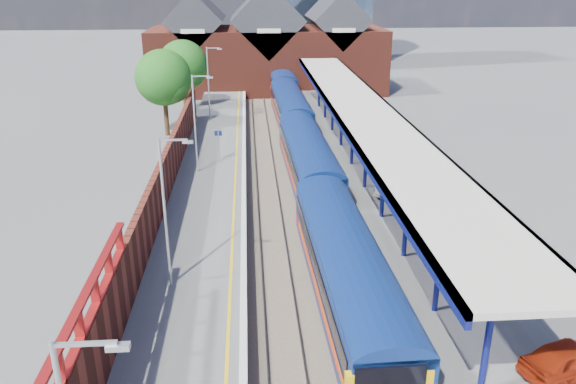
{
  "coord_description": "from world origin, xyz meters",
  "views": [
    {
      "loc": [
        -2.73,
        -17.03,
        14.35
      ],
      "look_at": [
        -0.53,
        13.27,
        2.6
      ],
      "focal_mm": 35.0,
      "sensor_mm": 36.0,
      "label": 1
    }
  ],
  "objects_px": {
    "train": "(298,128)",
    "parked_car_silver": "(408,189)",
    "lamp_post_b": "(167,204)",
    "lamp_post_d": "(210,79)",
    "parked_car_red": "(571,358)",
    "parked_car_dark": "(407,167)",
    "parked_car_blue": "(432,213)",
    "lamp_post_c": "(196,118)",
    "platform_sign": "(219,141)"
  },
  "relations": [
    {
      "from": "platform_sign",
      "to": "parked_car_silver",
      "type": "relative_size",
      "value": 0.58
    },
    {
      "from": "train",
      "to": "parked_car_silver",
      "type": "bearing_deg",
      "value": -68.05
    },
    {
      "from": "lamp_post_d",
      "to": "parked_car_blue",
      "type": "bearing_deg",
      "value": -61.53
    },
    {
      "from": "parked_car_red",
      "to": "parked_car_blue",
      "type": "xyz_separation_m",
      "value": [
        -0.77,
        13.37,
        -0.1
      ]
    },
    {
      "from": "train",
      "to": "lamp_post_c",
      "type": "height_order",
      "value": "lamp_post_c"
    },
    {
      "from": "lamp_post_c",
      "to": "platform_sign",
      "type": "relative_size",
      "value": 2.8
    },
    {
      "from": "train",
      "to": "parked_car_silver",
      "type": "xyz_separation_m",
      "value": [
        5.75,
        -14.28,
        -0.42
      ]
    },
    {
      "from": "lamp_post_b",
      "to": "platform_sign",
      "type": "bearing_deg",
      "value": 85.67
    },
    {
      "from": "platform_sign",
      "to": "parked_car_blue",
      "type": "relative_size",
      "value": 0.62
    },
    {
      "from": "lamp_post_d",
      "to": "parked_car_blue",
      "type": "height_order",
      "value": "lamp_post_d"
    },
    {
      "from": "platform_sign",
      "to": "parked_car_blue",
      "type": "distance_m",
      "value": 17.53
    },
    {
      "from": "lamp_post_b",
      "to": "lamp_post_d",
      "type": "height_order",
      "value": "same"
    },
    {
      "from": "train",
      "to": "lamp_post_b",
      "type": "bearing_deg",
      "value": -108.27
    },
    {
      "from": "platform_sign",
      "to": "parked_car_dark",
      "type": "xyz_separation_m",
      "value": [
        13.5,
        -3.78,
        -1.13
      ]
    },
    {
      "from": "lamp_post_d",
      "to": "parked_car_red",
      "type": "relative_size",
      "value": 1.81
    },
    {
      "from": "train",
      "to": "parked_car_red",
      "type": "relative_size",
      "value": 17.06
    },
    {
      "from": "train",
      "to": "lamp_post_b",
      "type": "height_order",
      "value": "lamp_post_b"
    },
    {
      "from": "lamp_post_d",
      "to": "platform_sign",
      "type": "distance_m",
      "value": 14.25
    },
    {
      "from": "train",
      "to": "parked_car_silver",
      "type": "relative_size",
      "value": 15.43
    },
    {
      "from": "lamp_post_b",
      "to": "lamp_post_d",
      "type": "distance_m",
      "value": 32.0
    },
    {
      "from": "parked_car_red",
      "to": "parked_car_silver",
      "type": "relative_size",
      "value": 0.9
    },
    {
      "from": "platform_sign",
      "to": "parked_car_dark",
      "type": "height_order",
      "value": "platform_sign"
    },
    {
      "from": "lamp_post_b",
      "to": "parked_car_blue",
      "type": "height_order",
      "value": "lamp_post_b"
    },
    {
      "from": "lamp_post_c",
      "to": "parked_car_dark",
      "type": "xyz_separation_m",
      "value": [
        14.86,
        -1.78,
        -3.43
      ]
    },
    {
      "from": "lamp_post_c",
      "to": "lamp_post_d",
      "type": "bearing_deg",
      "value": 90.0
    },
    {
      "from": "train",
      "to": "parked_car_blue",
      "type": "bearing_deg",
      "value": -70.67
    },
    {
      "from": "lamp_post_b",
      "to": "parked_car_dark",
      "type": "xyz_separation_m",
      "value": [
        14.86,
        14.22,
        -3.43
      ]
    },
    {
      "from": "lamp_post_d",
      "to": "parked_car_blue",
      "type": "relative_size",
      "value": 1.74
    },
    {
      "from": "parked_car_dark",
      "to": "lamp_post_c",
      "type": "bearing_deg",
      "value": 94.14
    },
    {
      "from": "train",
      "to": "parked_car_silver",
      "type": "height_order",
      "value": "train"
    },
    {
      "from": "parked_car_red",
      "to": "train",
      "type": "bearing_deg",
      "value": -5.18
    },
    {
      "from": "platform_sign",
      "to": "parked_car_silver",
      "type": "xyz_separation_m",
      "value": [
        12.25,
        -8.48,
        -0.99
      ]
    },
    {
      "from": "parked_car_dark",
      "to": "parked_car_blue",
      "type": "bearing_deg",
      "value": -174.35
    },
    {
      "from": "lamp_post_d",
      "to": "parked_car_dark",
      "type": "distance_m",
      "value": 23.43
    },
    {
      "from": "lamp_post_c",
      "to": "parked_car_silver",
      "type": "distance_m",
      "value": 15.43
    },
    {
      "from": "lamp_post_d",
      "to": "train",
      "type": "bearing_deg",
      "value": -46.24
    },
    {
      "from": "lamp_post_b",
      "to": "parked_car_dark",
      "type": "relative_size",
      "value": 1.81
    },
    {
      "from": "parked_car_silver",
      "to": "parked_car_dark",
      "type": "distance_m",
      "value": 4.87
    },
    {
      "from": "train",
      "to": "lamp_post_c",
      "type": "distance_m",
      "value": 11.43
    },
    {
      "from": "parked_car_red",
      "to": "lamp_post_b",
      "type": "bearing_deg",
      "value": 45.8
    },
    {
      "from": "parked_car_red",
      "to": "parked_car_silver",
      "type": "xyz_separation_m",
      "value": [
        -1.25,
        16.88,
        0.05
      ]
    },
    {
      "from": "train",
      "to": "lamp_post_b",
      "type": "relative_size",
      "value": 9.42
    },
    {
      "from": "parked_car_blue",
      "to": "parked_car_red",
      "type": "bearing_deg",
      "value": -165.62
    },
    {
      "from": "lamp_post_b",
      "to": "lamp_post_c",
      "type": "distance_m",
      "value": 16.0
    },
    {
      "from": "parked_car_silver",
      "to": "parked_car_dark",
      "type": "relative_size",
      "value": 1.1
    },
    {
      "from": "platform_sign",
      "to": "parked_car_red",
      "type": "bearing_deg",
      "value": -61.97
    },
    {
      "from": "parked_car_dark",
      "to": "lamp_post_d",
      "type": "bearing_deg",
      "value": 50.87
    },
    {
      "from": "parked_car_red",
      "to": "parked_car_silver",
      "type": "distance_m",
      "value": 16.93
    },
    {
      "from": "lamp_post_d",
      "to": "parked_car_silver",
      "type": "height_order",
      "value": "lamp_post_d"
    },
    {
      "from": "lamp_post_b",
      "to": "lamp_post_d",
      "type": "xyz_separation_m",
      "value": [
        0.0,
        32.0,
        0.0
      ]
    }
  ]
}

